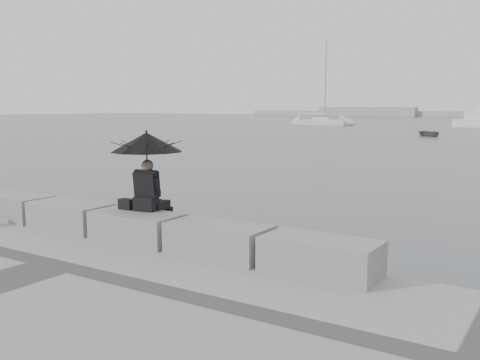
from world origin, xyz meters
The scene contains 10 objects.
ground centered at (0.00, 0.00, 0.00)m, with size 360.00×360.00×0.00m, color #4F5154.
stone_block_far_left centered at (-3.40, -0.45, 0.75)m, with size 1.60×0.80×0.50m, color gray.
stone_block_left centered at (-1.70, -0.45, 0.75)m, with size 1.60×0.80×0.50m, color gray.
stone_block_centre centered at (0.00, -0.45, 0.75)m, with size 1.60×0.80×0.50m, color gray.
stone_block_right centered at (1.70, -0.45, 0.75)m, with size 1.60×0.80×0.50m, color gray.
stone_block_far_right centered at (3.40, -0.45, 0.75)m, with size 1.60×0.80×0.50m, color gray.
seated_person centered at (0.02, -0.21, 2.02)m, with size 1.25×1.25×1.39m.
bag centered at (-0.35, -0.33, 1.09)m, with size 0.28×0.16×0.18m, color black.
sailboat_left centered at (-28.46, 70.82, 0.52)m, with size 7.93×2.96×12.90m.
dinghy centered at (-6.28, 46.67, 0.30)m, with size 3.55×1.50×0.60m, color gray.
Camera 1 is at (6.31, -7.01, 2.78)m, focal length 40.00 mm.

